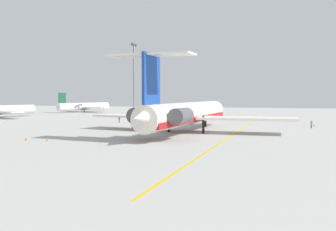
{
  "coord_description": "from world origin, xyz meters",
  "views": [
    {
      "loc": [
        -70.88,
        -12.33,
        7.12
      ],
      "look_at": [
        0.03,
        9.57,
        3.11
      ],
      "focal_mm": 41.1,
      "sensor_mm": 36.0,
      "label": 1
    }
  ],
  "objects_px": {
    "ground_crew_portside": "(119,118)",
    "safety_cone_nose": "(26,139)",
    "safety_cone_wingtip": "(314,125)",
    "airliner_far_right": "(85,106)",
    "ground_crew_near_tail": "(311,123)",
    "main_jetliner": "(186,114)",
    "ground_crew_starboard": "(135,118)",
    "safety_cone_tail": "(47,139)",
    "light_mast": "(134,76)",
    "ground_crew_near_nose": "(152,118)"
  },
  "relations": [
    {
      "from": "safety_cone_nose",
      "to": "light_mast",
      "type": "height_order",
      "value": "light_mast"
    },
    {
      "from": "safety_cone_nose",
      "to": "safety_cone_tail",
      "type": "height_order",
      "value": "same"
    },
    {
      "from": "safety_cone_nose",
      "to": "safety_cone_tail",
      "type": "distance_m",
      "value": 3.61
    },
    {
      "from": "ground_crew_portside",
      "to": "safety_cone_wingtip",
      "type": "relative_size",
      "value": 3.06
    },
    {
      "from": "airliner_far_right",
      "to": "ground_crew_portside",
      "type": "distance_m",
      "value": 64.41
    },
    {
      "from": "main_jetliner",
      "to": "safety_cone_wingtip",
      "type": "bearing_deg",
      "value": -43.57
    },
    {
      "from": "ground_crew_starboard",
      "to": "ground_crew_portside",
      "type": "bearing_deg",
      "value": -16.47
    },
    {
      "from": "ground_crew_portside",
      "to": "light_mast",
      "type": "distance_m",
      "value": 47.34
    },
    {
      "from": "main_jetliner",
      "to": "ground_crew_starboard",
      "type": "xyz_separation_m",
      "value": [
        21.83,
        19.15,
        -2.56
      ]
    },
    {
      "from": "ground_crew_near_tail",
      "to": "safety_cone_nose",
      "type": "xyz_separation_m",
      "value": [
        -36.64,
        43.84,
        -0.86
      ]
    },
    {
      "from": "safety_cone_nose",
      "to": "safety_cone_wingtip",
      "type": "bearing_deg",
      "value": -47.35
    },
    {
      "from": "ground_crew_near_tail",
      "to": "light_mast",
      "type": "relative_size",
      "value": 0.07
    },
    {
      "from": "ground_crew_near_nose",
      "to": "airliner_far_right",
      "type": "bearing_deg",
      "value": -96.19
    },
    {
      "from": "light_mast",
      "to": "ground_crew_near_nose",
      "type": "bearing_deg",
      "value": -151.47
    },
    {
      "from": "airliner_far_right",
      "to": "light_mast",
      "type": "relative_size",
      "value": 0.98
    },
    {
      "from": "light_mast",
      "to": "safety_cone_tail",
      "type": "bearing_deg",
      "value": -166.8
    },
    {
      "from": "ground_crew_starboard",
      "to": "ground_crew_near_tail",
      "type": "bearing_deg",
      "value": 142.0
    },
    {
      "from": "main_jetliner",
      "to": "light_mast",
      "type": "relative_size",
      "value": 1.74
    },
    {
      "from": "ground_crew_near_nose",
      "to": "ground_crew_starboard",
      "type": "distance_m",
      "value": 5.77
    },
    {
      "from": "main_jetliner",
      "to": "airliner_far_right",
      "type": "distance_m",
      "value": 95.02
    },
    {
      "from": "ground_crew_near_nose",
      "to": "ground_crew_portside",
      "type": "distance_m",
      "value": 9.09
    },
    {
      "from": "ground_crew_near_nose",
      "to": "safety_cone_tail",
      "type": "distance_m",
      "value": 45.86
    },
    {
      "from": "airliner_far_right",
      "to": "safety_cone_tail",
      "type": "height_order",
      "value": "airliner_far_right"
    },
    {
      "from": "safety_cone_nose",
      "to": "main_jetliner",
      "type": "bearing_deg",
      "value": -46.95
    },
    {
      "from": "safety_cone_nose",
      "to": "safety_cone_tail",
      "type": "relative_size",
      "value": 1.0
    },
    {
      "from": "ground_crew_portside",
      "to": "ground_crew_starboard",
      "type": "bearing_deg",
      "value": 80.68
    },
    {
      "from": "airliner_far_right",
      "to": "ground_crew_near_tail",
      "type": "distance_m",
      "value": 101.08
    },
    {
      "from": "ground_crew_near_nose",
      "to": "safety_cone_tail",
      "type": "height_order",
      "value": "ground_crew_near_nose"
    },
    {
      "from": "ground_crew_portside",
      "to": "safety_cone_wingtip",
      "type": "xyz_separation_m",
      "value": [
        1.08,
        -47.05,
        -0.79
      ]
    },
    {
      "from": "safety_cone_tail",
      "to": "light_mast",
      "type": "bearing_deg",
      "value": 13.2
    },
    {
      "from": "safety_cone_wingtip",
      "to": "light_mast",
      "type": "distance_m",
      "value": 75.22
    },
    {
      "from": "main_jetliner",
      "to": "safety_cone_tail",
      "type": "xyz_separation_m",
      "value": [
        -18.98,
        17.11,
        -3.33
      ]
    },
    {
      "from": "ground_crew_near_tail",
      "to": "safety_cone_wingtip",
      "type": "height_order",
      "value": "ground_crew_near_tail"
    },
    {
      "from": "airliner_far_right",
      "to": "safety_cone_wingtip",
      "type": "distance_m",
      "value": 99.44
    },
    {
      "from": "ground_crew_portside",
      "to": "ground_crew_near_tail",
      "type": "bearing_deg",
      "value": 60.99
    },
    {
      "from": "ground_crew_near_nose",
      "to": "ground_crew_near_tail",
      "type": "xyz_separation_m",
      "value": [
        -9.56,
        -39.47,
        0.1
      ]
    },
    {
      "from": "ground_crew_portside",
      "to": "safety_cone_nose",
      "type": "distance_m",
      "value": 40.16
    },
    {
      "from": "ground_crew_near_tail",
      "to": "safety_cone_wingtip",
      "type": "bearing_deg",
      "value": -5.93
    },
    {
      "from": "airliner_far_right",
      "to": "safety_cone_nose",
      "type": "distance_m",
      "value": 100.38
    },
    {
      "from": "ground_crew_near_tail",
      "to": "main_jetliner",
      "type": "bearing_deg",
      "value": 131.51
    },
    {
      "from": "airliner_far_right",
      "to": "ground_crew_starboard",
      "type": "distance_m",
      "value": 66.0
    },
    {
      "from": "ground_crew_near_nose",
      "to": "safety_cone_tail",
      "type": "bearing_deg",
      "value": 37.87
    },
    {
      "from": "main_jetliner",
      "to": "ground_crew_near_tail",
      "type": "relative_size",
      "value": 25.28
    },
    {
      "from": "ground_crew_portside",
      "to": "safety_cone_wingtip",
      "type": "bearing_deg",
      "value": 66.57
    },
    {
      "from": "main_jetliner",
      "to": "light_mast",
      "type": "bearing_deg",
      "value": 33.84
    },
    {
      "from": "light_mast",
      "to": "ground_crew_near_tail",
      "type": "bearing_deg",
      "value": -128.1
    },
    {
      "from": "safety_cone_tail",
      "to": "safety_cone_wingtip",
      "type": "bearing_deg",
      "value": -45.2
    },
    {
      "from": "ground_crew_near_nose",
      "to": "safety_cone_nose",
      "type": "bearing_deg",
      "value": 33.44
    },
    {
      "from": "airliner_far_right",
      "to": "ground_crew_near_tail",
      "type": "bearing_deg",
      "value": -101.1
    },
    {
      "from": "ground_crew_near_nose",
      "to": "light_mast",
      "type": "xyz_separation_m",
      "value": [
        37.28,
        20.27,
        13.23
      ]
    }
  ]
}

